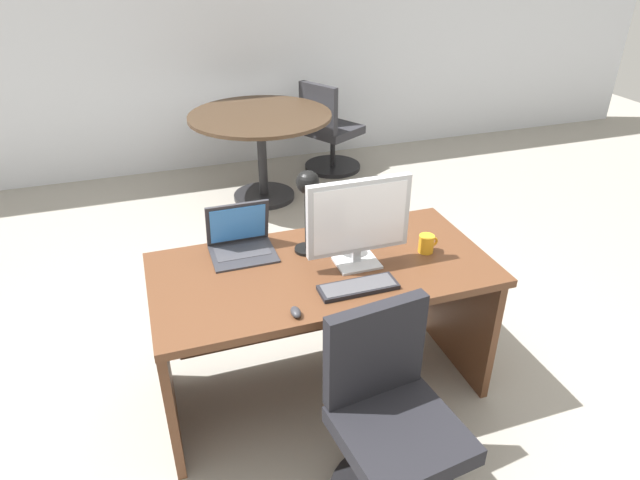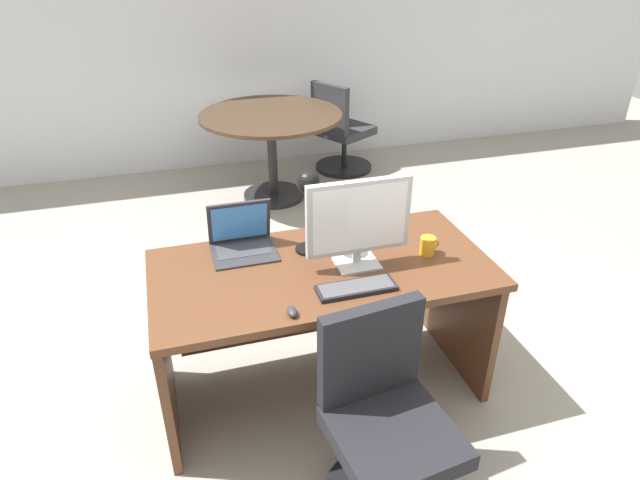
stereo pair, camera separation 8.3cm
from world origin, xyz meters
TOP-DOWN VIEW (x-y plane):
  - ground at (0.00, 1.50)m, footprint 12.00×12.00m
  - back_wall at (0.00, 3.41)m, footprint 10.00×0.10m
  - desk at (0.00, 0.05)m, footprint 1.58×0.78m
  - monitor at (0.16, -0.03)m, footprint 0.49×0.16m
  - laptop at (-0.33, 0.27)m, footprint 0.31×0.26m
  - keyboard at (0.09, -0.23)m, footprint 0.35×0.12m
  - mouse at (-0.23, -0.32)m, footprint 0.04×0.07m
  - desk_lamp at (-0.03, 0.14)m, footprint 0.12×0.14m
  - coffee_mug at (0.52, -0.03)m, footprint 0.10×0.07m
  - office_chair at (0.06, -0.68)m, footprint 0.56×0.56m
  - meeting_table at (0.27, 2.42)m, footprint 1.21×1.21m
  - meeting_chair_near at (1.04, 2.86)m, footprint 0.64×0.63m

SIDE VIEW (x-z plane):
  - ground at x=0.00m, z-range 0.00..0.00m
  - meeting_chair_near at x=1.04m, z-range -0.09..0.80m
  - office_chair at x=0.06m, z-range -0.08..0.80m
  - desk at x=0.00m, z-range 0.16..0.92m
  - meeting_table at x=0.27m, z-range 0.20..0.97m
  - keyboard at x=0.09m, z-range 0.76..0.78m
  - mouse at x=-0.23m, z-range 0.76..0.79m
  - coffee_mug at x=0.52m, z-range 0.76..0.85m
  - laptop at x=-0.33m, z-range 0.71..0.95m
  - monitor at x=0.16m, z-range 0.78..1.21m
  - desk_lamp at x=-0.03m, z-range 0.86..1.29m
  - back_wall at x=0.00m, z-range 0.00..2.80m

